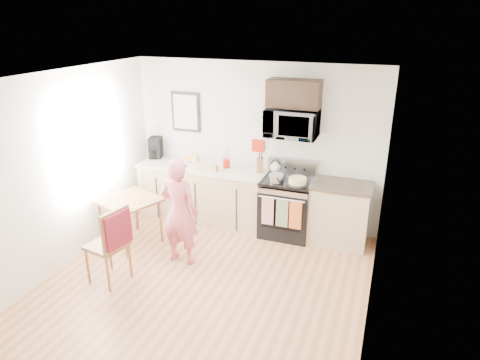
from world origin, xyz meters
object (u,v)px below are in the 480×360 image
(range, at_px, (287,208))
(person, at_px, (180,212))
(chair, at_px, (114,237))
(cake, at_px, (298,181))
(dining_table, at_px, (129,204))
(microwave, at_px, (292,123))

(range, xyz_separation_m, person, (-1.17, -1.27, 0.32))
(chair, bearing_deg, cake, 56.40)
(dining_table, height_order, cake, cake)
(chair, xyz_separation_m, cake, (1.87, 1.87, 0.30))
(microwave, relative_size, dining_table, 0.89)
(microwave, bearing_deg, range, -89.94)
(range, distance_m, person, 1.76)
(chair, distance_m, cake, 2.66)
(person, height_order, dining_table, person)
(person, relative_size, chair, 1.45)
(cake, bearing_deg, dining_table, -158.73)
(dining_table, distance_m, chair, 1.06)
(person, relative_size, cake, 4.77)
(chair, bearing_deg, person, 68.04)
(range, xyz_separation_m, dining_table, (-2.11, -1.08, 0.19))
(microwave, height_order, dining_table, microwave)
(chair, bearing_deg, dining_table, 125.28)
(dining_table, bearing_deg, chair, -66.12)
(range, height_order, person, person)
(range, distance_m, cake, 0.60)
(range, xyz_separation_m, cake, (0.19, -0.18, 0.54))
(microwave, height_order, cake, microwave)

